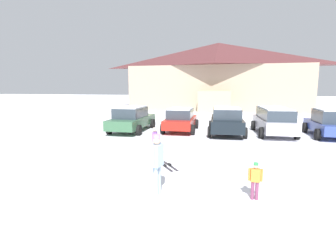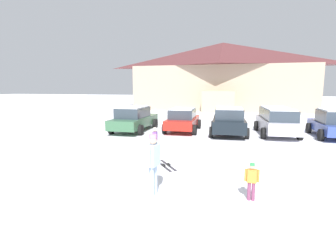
% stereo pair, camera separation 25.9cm
% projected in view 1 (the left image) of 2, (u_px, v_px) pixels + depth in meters
% --- Properties ---
extents(ground, '(160.00, 160.00, 0.00)m').
position_uv_depth(ground, '(165.00, 232.00, 5.30)').
color(ground, white).
extents(ski_lodge, '(22.19, 10.83, 8.40)m').
position_uv_depth(ski_lodge, '(218.00, 76.00, 33.92)').
color(ski_lodge, tan).
rests_on(ski_lodge, ground).
extents(parked_green_coupe, '(2.19, 4.80, 1.62)m').
position_uv_depth(parked_green_coupe, '(132.00, 119.00, 17.15)').
color(parked_green_coupe, '#356141').
rests_on(parked_green_coupe, ground).
extents(parked_red_sedan, '(2.14, 4.08, 1.52)m').
position_uv_depth(parked_red_sedan, '(181.00, 119.00, 17.11)').
color(parked_red_sedan, red).
rests_on(parked_red_sedan, ground).
extents(parked_black_sedan, '(2.31, 4.39, 1.66)m').
position_uv_depth(parked_black_sedan, '(227.00, 121.00, 16.05)').
color(parked_black_sedan, black).
rests_on(parked_black_sedan, ground).
extents(parked_silver_wagon, '(2.30, 4.79, 1.65)m').
position_uv_depth(parked_silver_wagon, '(274.00, 120.00, 15.90)').
color(parked_silver_wagon, silver).
rests_on(parked_silver_wagon, ground).
extents(parked_blue_hatchback, '(2.23, 4.06, 1.63)m').
position_uv_depth(parked_blue_hatchback, '(330.00, 123.00, 15.13)').
color(parked_blue_hatchback, '#324696').
rests_on(parked_blue_hatchback, ground).
extents(skier_adult_in_blue_parka, '(0.31, 0.61, 1.67)m').
position_uv_depth(skier_adult_in_blue_parka, '(157.00, 161.00, 6.97)').
color(skier_adult_in_blue_parka, '#96ACC4').
rests_on(skier_adult_in_blue_parka, ground).
extents(skier_child_in_orange_jacket, '(0.37, 0.15, 0.99)m').
position_uv_depth(skier_child_in_orange_jacket, '(255.00, 179.00, 6.75)').
color(skier_child_in_orange_jacket, '#773857').
rests_on(skier_child_in_orange_jacket, ground).
extents(skier_child_in_purple_jacket, '(0.17, 0.43, 1.16)m').
position_uv_depth(skier_child_in_purple_jacket, '(155.00, 139.00, 11.31)').
color(skier_child_in_purple_jacket, '#762860').
rests_on(skier_child_in_purple_jacket, ground).
extents(pair_of_skis, '(1.10, 1.38, 0.08)m').
position_uv_depth(pair_of_skis, '(167.00, 165.00, 9.72)').
color(pair_of_skis, '#2C2930').
rests_on(pair_of_skis, ground).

